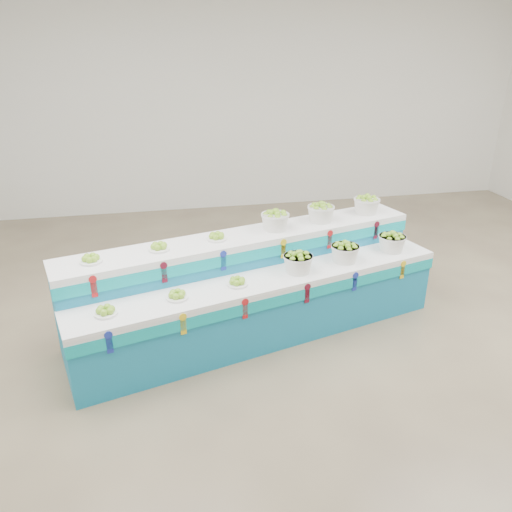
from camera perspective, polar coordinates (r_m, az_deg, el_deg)
name	(u,v)px	position (r m, az deg, el deg)	size (l,w,h in m)	color
ground	(352,350)	(5.33, 10.90, -10.40)	(10.00, 10.00, 0.00)	brown
back_wall	(255,96)	(9.28, -0.07, 17.73)	(10.00, 10.00, 0.00)	silver
display_stand	(256,287)	(5.34, 0.00, -3.54)	(4.00, 1.03, 1.02)	teal
plate_lower_left	(105,310)	(4.58, -16.74, -5.92)	(0.21, 0.21, 0.09)	white
plate_lower_mid	(177,294)	(4.70, -8.96, -4.34)	(0.21, 0.21, 0.09)	white
plate_lower_right	(237,281)	(4.90, -2.15, -2.88)	(0.21, 0.21, 0.09)	white
basket_lower_left	(298,262)	(5.16, 4.79, -0.68)	(0.31, 0.31, 0.22)	silver
basket_lower_mid	(345,252)	(5.47, 10.07, 0.47)	(0.31, 0.31, 0.22)	silver
basket_lower_right	(392,242)	(5.86, 15.19, 1.58)	(0.31, 0.31, 0.22)	silver
plate_upper_left	(91,258)	(4.90, -18.28, -0.25)	(0.21, 0.21, 0.09)	white
plate_upper_mid	(159,246)	(5.01, -10.97, 1.10)	(0.21, 0.21, 0.09)	white
plate_upper_right	(217,236)	(5.19, -4.50, 2.27)	(0.21, 0.21, 0.09)	white
basket_upper_left	(275,220)	(5.45, 2.19, 4.11)	(0.31, 0.31, 0.22)	silver
basket_upper_mid	(321,212)	(5.74, 7.37, 4.96)	(0.31, 0.31, 0.22)	silver
basket_upper_right	(367,204)	(6.12, 12.45, 5.75)	(0.31, 0.31, 0.22)	silver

